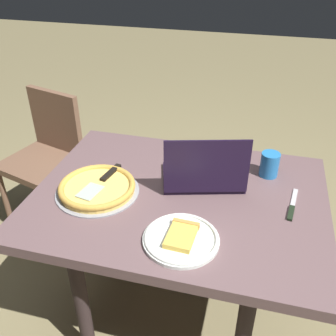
{
  "coord_description": "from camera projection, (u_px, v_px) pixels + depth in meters",
  "views": [
    {
      "loc": [
        0.27,
        -1.21,
        1.65
      ],
      "look_at": [
        -0.06,
        0.05,
        0.82
      ],
      "focal_mm": 40.7,
      "sensor_mm": 36.0,
      "label": 1
    }
  ],
  "objects": [
    {
      "name": "table_knife",
      "position": [
        292.0,
        207.0,
        1.47
      ],
      "size": [
        0.05,
        0.21,
        0.01
      ],
      "color": "#BAB7BA",
      "rests_on": "dining_table"
    },
    {
      "name": "dining_table",
      "position": [
        179.0,
        211.0,
        1.59
      ],
      "size": [
        1.17,
        0.88,
        0.73
      ],
      "color": "brown",
      "rests_on": "ground_plane"
    },
    {
      "name": "laptop",
      "position": [
        204.0,
        174.0,
        1.58
      ],
      "size": [
        0.38,
        0.32,
        0.25
      ],
      "color": "black",
      "rests_on": "dining_table"
    },
    {
      "name": "ground_plane",
      "position": [
        177.0,
        310.0,
        1.94
      ],
      "size": [
        12.0,
        12.0,
        0.0
      ],
      "primitive_type": "plane",
      "color": "olive"
    },
    {
      "name": "pizza_tray",
      "position": [
        97.0,
        188.0,
        1.55
      ],
      "size": [
        0.34,
        0.34,
        0.04
      ],
      "color": "#92949B",
      "rests_on": "dining_table"
    },
    {
      "name": "pizza_plate",
      "position": [
        181.0,
        238.0,
        1.31
      ],
      "size": [
        0.27,
        0.27,
        0.04
      ],
      "color": "white",
      "rests_on": "dining_table"
    },
    {
      "name": "chair_near",
      "position": [
        47.0,
        152.0,
        2.3
      ],
      "size": [
        0.48,
        0.48,
        0.85
      ],
      "color": "brown",
      "rests_on": "ground_plane"
    },
    {
      "name": "drink_cup",
      "position": [
        270.0,
        164.0,
        1.64
      ],
      "size": [
        0.08,
        0.08,
        0.11
      ],
      "color": "#2673BA",
      "rests_on": "dining_table"
    }
  ]
}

